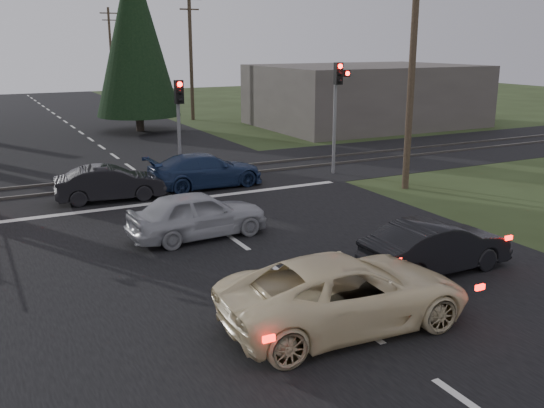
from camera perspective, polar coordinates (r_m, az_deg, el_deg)
ground at (r=14.82m, az=1.46°, el=-6.89°), size 120.00×120.00×0.00m
road at (r=23.67m, az=-10.21°, el=1.31°), size 14.00×100.00×0.01m
rail_corridor at (r=25.55m, az=-11.55°, el=2.25°), size 120.00×8.00×0.01m
stop_line at (r=22.01m, az=-8.82°, el=0.34°), size 13.00×0.35×0.00m
rail_near at (r=24.79m, az=-11.04°, el=1.99°), size 120.00×0.12×0.10m
rail_far at (r=26.29m, az=-12.03°, el=2.68°), size 120.00×0.12×0.10m
traffic_signal_right at (r=25.86m, az=6.22°, el=10.04°), size 0.68×0.48×4.70m
traffic_signal_center at (r=24.12m, az=-8.72°, el=8.39°), size 0.32×0.48×4.10m
utility_pole_near at (r=23.55m, az=13.06°, el=12.71°), size 1.80×0.26×9.00m
utility_pole_mid at (r=44.69m, az=-7.65°, el=13.89°), size 1.80×0.26×9.00m
utility_pole_far at (r=68.73m, az=-14.94°, el=13.90°), size 1.80×0.26×9.00m
conifer_tree at (r=39.37m, az=-12.78°, el=15.37°), size 5.20×5.20×11.00m
building_right at (r=42.16m, az=8.77°, el=10.08°), size 14.00×10.00×4.00m
cream_coupe at (r=12.26m, az=6.95°, el=-8.24°), size 5.25×2.64×1.43m
dark_hatchback at (r=15.49m, az=15.17°, el=-3.90°), size 3.93×1.42×1.29m
silver_car at (r=17.66m, az=-7.00°, el=-0.98°), size 4.15×1.87×1.38m
blue_sedan at (r=23.77m, az=-6.29°, el=3.14°), size 4.63×2.00×1.33m
dark_car_far at (r=22.41m, az=-15.00°, el=1.88°), size 3.92×1.70×1.25m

